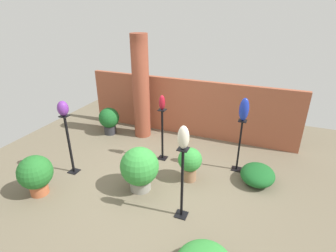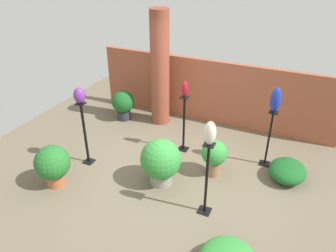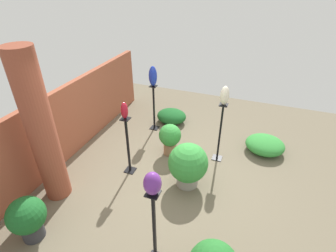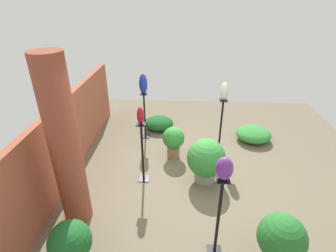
{
  "view_description": "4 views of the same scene",
  "coord_description": "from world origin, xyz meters",
  "px_view_note": "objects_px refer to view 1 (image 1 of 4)",
  "views": [
    {
      "loc": [
        1.95,
        -3.98,
        3.18
      ],
      "look_at": [
        0.28,
        0.16,
        1.14
      ],
      "focal_mm": 28.0,
      "sensor_mm": 36.0,
      "label": 1
    },
    {
      "loc": [
        2.0,
        -4.6,
        3.78
      ],
      "look_at": [
        -0.29,
        0.4,
        0.71
      ],
      "focal_mm": 35.0,
      "sensor_mm": 36.0,
      "label": 2
    },
    {
      "loc": [
        -3.58,
        -1.34,
        3.5
      ],
      "look_at": [
        0.23,
        0.09,
        1.0
      ],
      "focal_mm": 28.0,
      "sensor_mm": 36.0,
      "label": 3
    },
    {
      "loc": [
        -4.11,
        0.1,
        3.24
      ],
      "look_at": [
        0.07,
        0.31,
        1.08
      ],
      "focal_mm": 28.0,
      "sensor_mm": 36.0,
      "label": 4
    }
  ],
  "objects_px": {
    "pedestal_cobalt": "(239,148)",
    "potted_plant_mid_right": "(109,119)",
    "art_vase_ruby": "(162,102)",
    "art_vase_violet": "(63,108)",
    "pedestal_violet": "(70,147)",
    "potted_plant_walkway_edge": "(140,168)",
    "art_vase_ivory": "(183,137)",
    "pedestal_ivory": "(182,187)",
    "pedestal_ruby": "(162,137)",
    "brick_pillar": "(141,88)",
    "art_vase_cobalt": "(244,109)",
    "potted_plant_mid_left": "(36,174)",
    "potted_plant_front_left": "(190,162)"
  },
  "relations": [
    {
      "from": "potted_plant_front_left",
      "to": "brick_pillar",
      "type": "bearing_deg",
      "value": 140.7
    },
    {
      "from": "art_vase_violet",
      "to": "potted_plant_front_left",
      "type": "relative_size",
      "value": 0.42
    },
    {
      "from": "art_vase_ruby",
      "to": "potted_plant_mid_right",
      "type": "relative_size",
      "value": 0.43
    },
    {
      "from": "pedestal_violet",
      "to": "art_vase_ruby",
      "type": "bearing_deg",
      "value": 38.07
    },
    {
      "from": "pedestal_cobalt",
      "to": "art_vase_violet",
      "type": "xyz_separation_m",
      "value": [
        -3.17,
        -1.37,
        0.91
      ]
    },
    {
      "from": "pedestal_violet",
      "to": "potted_plant_walkway_edge",
      "type": "distance_m",
      "value": 1.58
    },
    {
      "from": "art_vase_ivory",
      "to": "potted_plant_mid_left",
      "type": "bearing_deg",
      "value": -170.24
    },
    {
      "from": "brick_pillar",
      "to": "potted_plant_mid_right",
      "type": "bearing_deg",
      "value": -163.0
    },
    {
      "from": "art_vase_cobalt",
      "to": "potted_plant_walkway_edge",
      "type": "height_order",
      "value": "art_vase_cobalt"
    },
    {
      "from": "brick_pillar",
      "to": "art_vase_violet",
      "type": "xyz_separation_m",
      "value": [
        -0.55,
        -2.12,
        0.12
      ]
    },
    {
      "from": "pedestal_violet",
      "to": "art_vase_ruby",
      "type": "distance_m",
      "value": 2.09
    },
    {
      "from": "brick_pillar",
      "to": "art_vase_ivory",
      "type": "distance_m",
      "value": 3.16
    },
    {
      "from": "pedestal_ruby",
      "to": "art_vase_ruby",
      "type": "height_order",
      "value": "art_vase_ruby"
    },
    {
      "from": "art_vase_ruby",
      "to": "art_vase_ivory",
      "type": "xyz_separation_m",
      "value": [
        1.0,
        -1.54,
        0.1
      ]
    },
    {
      "from": "pedestal_ruby",
      "to": "art_vase_ivory",
      "type": "distance_m",
      "value": 2.05
    },
    {
      "from": "pedestal_ivory",
      "to": "art_vase_ivory",
      "type": "distance_m",
      "value": 0.87
    },
    {
      "from": "art_vase_violet",
      "to": "potted_plant_walkway_edge",
      "type": "xyz_separation_m",
      "value": [
        1.57,
        0.02,
        -0.95
      ]
    },
    {
      "from": "pedestal_ruby",
      "to": "pedestal_cobalt",
      "type": "xyz_separation_m",
      "value": [
        1.65,
        0.18,
        -0.03
      ]
    },
    {
      "from": "pedestal_cobalt",
      "to": "potted_plant_front_left",
      "type": "xyz_separation_m",
      "value": [
        -0.83,
        -0.72,
        -0.11
      ]
    },
    {
      "from": "art_vase_violet",
      "to": "potted_plant_mid_left",
      "type": "distance_m",
      "value": 1.28
    },
    {
      "from": "potted_plant_front_left",
      "to": "pedestal_violet",
      "type": "bearing_deg",
      "value": -164.42
    },
    {
      "from": "art_vase_cobalt",
      "to": "potted_plant_walkway_edge",
      "type": "relative_size",
      "value": 0.54
    },
    {
      "from": "pedestal_cobalt",
      "to": "potted_plant_mid_right",
      "type": "xyz_separation_m",
      "value": [
        -3.49,
        0.48,
        -0.1
      ]
    },
    {
      "from": "art_vase_ivory",
      "to": "pedestal_ivory",
      "type": "bearing_deg",
      "value": 0.0
    },
    {
      "from": "pedestal_violet",
      "to": "potted_plant_walkway_edge",
      "type": "xyz_separation_m",
      "value": [
        1.57,
        0.02,
        -0.11
      ]
    },
    {
      "from": "pedestal_ivory",
      "to": "potted_plant_walkway_edge",
      "type": "xyz_separation_m",
      "value": [
        -0.96,
        0.37,
        -0.11
      ]
    },
    {
      "from": "pedestal_violet",
      "to": "brick_pillar",
      "type": "bearing_deg",
      "value": 75.36
    },
    {
      "from": "potted_plant_front_left",
      "to": "pedestal_cobalt",
      "type": "bearing_deg",
      "value": 41.0
    },
    {
      "from": "pedestal_ivory",
      "to": "potted_plant_mid_right",
      "type": "relative_size",
      "value": 1.73
    },
    {
      "from": "pedestal_violet",
      "to": "art_vase_violet",
      "type": "relative_size",
      "value": 4.31
    },
    {
      "from": "art_vase_violet",
      "to": "pedestal_violet",
      "type": "bearing_deg",
      "value": 180.0
    },
    {
      "from": "art_vase_cobalt",
      "to": "art_vase_ivory",
      "type": "relative_size",
      "value": 1.26
    },
    {
      "from": "art_vase_violet",
      "to": "potted_plant_mid_right",
      "type": "height_order",
      "value": "art_vase_violet"
    },
    {
      "from": "brick_pillar",
      "to": "potted_plant_walkway_edge",
      "type": "distance_m",
      "value": 2.48
    },
    {
      "from": "pedestal_cobalt",
      "to": "potted_plant_mid_right",
      "type": "height_order",
      "value": "pedestal_cobalt"
    },
    {
      "from": "art_vase_cobalt",
      "to": "potted_plant_front_left",
      "type": "bearing_deg",
      "value": -139.0
    },
    {
      "from": "art_vase_cobalt",
      "to": "art_vase_ivory",
      "type": "distance_m",
      "value": 1.84
    },
    {
      "from": "art_vase_cobalt",
      "to": "potted_plant_mid_left",
      "type": "relative_size",
      "value": 0.6
    },
    {
      "from": "art_vase_ruby",
      "to": "art_vase_violet",
      "type": "height_order",
      "value": "art_vase_violet"
    },
    {
      "from": "art_vase_ivory",
      "to": "potted_plant_front_left",
      "type": "xyz_separation_m",
      "value": [
        -0.18,
        1.0,
        -1.05
      ]
    },
    {
      "from": "art_vase_cobalt",
      "to": "potted_plant_mid_left",
      "type": "bearing_deg",
      "value": -146.49
    },
    {
      "from": "potted_plant_walkway_edge",
      "to": "potted_plant_mid_left",
      "type": "height_order",
      "value": "potted_plant_walkway_edge"
    },
    {
      "from": "brick_pillar",
      "to": "art_vase_ruby",
      "type": "relative_size",
      "value": 8.27
    },
    {
      "from": "brick_pillar",
      "to": "art_vase_ruby",
      "type": "height_order",
      "value": "brick_pillar"
    },
    {
      "from": "art_vase_violet",
      "to": "pedestal_cobalt",
      "type": "bearing_deg",
      "value": 23.42
    },
    {
      "from": "pedestal_ruby",
      "to": "potted_plant_mid_right",
      "type": "relative_size",
      "value": 1.62
    },
    {
      "from": "pedestal_violet",
      "to": "potted_plant_walkway_edge",
      "type": "bearing_deg",
      "value": 0.9
    },
    {
      "from": "pedestal_ruby",
      "to": "pedestal_violet",
      "type": "height_order",
      "value": "pedestal_violet"
    },
    {
      "from": "pedestal_ruby",
      "to": "potted_plant_mid_left",
      "type": "bearing_deg",
      "value": -129.38
    },
    {
      "from": "brick_pillar",
      "to": "potted_plant_front_left",
      "type": "relative_size",
      "value": 3.73
    }
  ]
}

